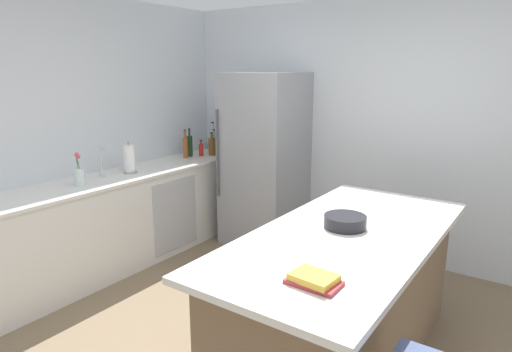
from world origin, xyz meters
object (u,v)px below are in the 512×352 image
Objects in this scene: cookbook_stack at (314,280)px; mixing_bowl at (345,222)px; soda_bottle at (213,140)px; sink_faucet at (102,161)px; kitchen_island at (343,299)px; hot_sauce_bottle at (201,149)px; vinegar_bottle at (185,147)px; whiskey_bottle at (212,146)px; wine_bottle at (190,146)px; gin_bottle at (214,144)px; refrigerator at (264,160)px; paper_towel_roll at (129,159)px; flower_vase at (79,175)px.

cookbook_stack is 0.83m from mixing_bowl.
sink_faucet is at bearing -90.28° from soda_bottle.
sink_faucet reaches higher than kitchen_island.
hot_sauce_bottle is 0.21m from vinegar_bottle.
whiskey_bottle reaches higher than cookbook_stack.
wine_bottle is at bearing 91.22° from sink_faucet.
vinegar_bottle reaches higher than sink_faucet.
whiskey_bottle is (0.04, -0.09, -0.01)m from gin_bottle.
kitchen_island is 2.58m from sink_faucet.
kitchen_island is 8.58× the size of cookbook_stack.
hot_sauce_bottle is at bearing -171.64° from refrigerator.
refrigerator is 5.66× the size of wine_bottle.
mixing_bowl reaches higher than kitchen_island.
soda_bottle is 0.29m from hot_sauce_bottle.
refrigerator reaches higher than sink_faucet.
paper_towel_roll reaches higher than hot_sauce_bottle.
wine_bottle reaches higher than kitchen_island.
mixing_bowl is at bearing -5.89° from paper_towel_roll.
flower_vase is 1.56× the size of hot_sauce_bottle.
whiskey_bottle is (0.03, 1.74, 0.01)m from flower_vase.
wine_bottle reaches higher than mixing_bowl.
whiskey_bottle is 3.35m from cookbook_stack.
paper_towel_roll is at bearing 94.23° from flower_vase.
hot_sauce_bottle is (0.06, 1.32, -0.08)m from sink_faucet.
cookbook_stack is (1.77, -2.22, 0.01)m from refrigerator.
hot_sauce_bottle is (-0.07, -0.11, -0.03)m from whiskey_bottle.
mixing_bowl is (2.49, -1.20, -0.08)m from wine_bottle.
sink_faucet is 2.47m from mixing_bowl.
soda_bottle reaches higher than whiskey_bottle.
mixing_bowl is (1.58, -1.42, 0.02)m from refrigerator.
gin_bottle is at bearing 138.12° from cookbook_stack.
whiskey_bottle reaches higher than hot_sauce_bottle.
whiskey_bottle is 0.83× the size of wine_bottle.
soda_bottle is at bearing 138.63° from gin_bottle.
hot_sauce_bottle is at bearing -78.55° from soda_bottle.
kitchen_island is 2.85m from whiskey_bottle.
gin_bottle reaches higher than kitchen_island.
paper_towel_roll is at bearing 172.33° from kitchen_island.
vinegar_bottle is at bearing 94.30° from flower_vase.
gin_bottle is (0.10, 1.52, -0.04)m from sink_faucet.
soda_bottle is (-0.06, 1.33, 0.02)m from paper_towel_roll.
kitchen_island is 2.54m from paper_towel_roll.
flower_vase is 0.90× the size of wine_bottle.
soda_bottle reaches higher than cookbook_stack.
wine_bottle reaches higher than cookbook_stack.
vinegar_bottle is at bearing 90.11° from sink_faucet.
wine_bottle is at bearing -129.56° from whiskey_bottle.
whiskey_bottle is at bearing -52.59° from soda_bottle.
kitchen_island is 3.06m from soda_bottle.
soda_bottle reaches higher than kitchen_island.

